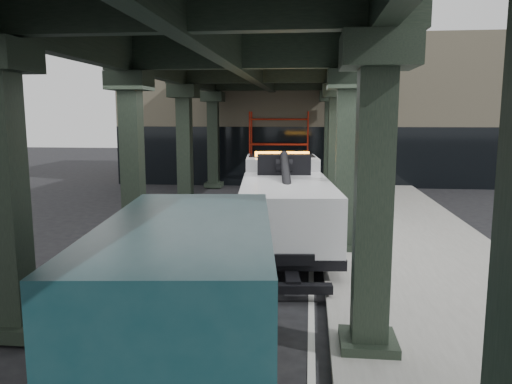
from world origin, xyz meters
The scene contains 8 objects.
ground centered at (0.00, 0.00, 0.00)m, with size 90.00×90.00×0.00m, color black.
sidewalk centered at (4.50, 2.00, 0.07)m, with size 5.00×40.00×0.15m, color gray.
lane_stripe centered at (1.70, 2.00, 0.01)m, with size 0.12×38.00×0.01m, color silver.
viaduct centered at (-0.40, 2.00, 5.46)m, with size 7.40×32.00×6.40m.
building centered at (2.00, 20.00, 4.00)m, with size 22.00×10.00×8.00m, color #C6B793.
scaffolding centered at (0.00, 14.64, 2.11)m, with size 3.08×0.88×4.00m.
tow_truck centered at (0.87, 3.02, 1.35)m, with size 3.12×8.59×2.76m.
towed_van centered at (-0.02, -5.08, 1.30)m, with size 2.95×6.19×2.43m.
Camera 1 is at (1.62, -11.69, 3.82)m, focal length 35.00 mm.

